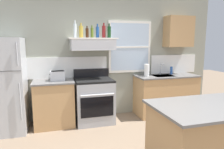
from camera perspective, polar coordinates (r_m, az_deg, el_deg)
name	(u,v)px	position (r m, az deg, el deg)	size (l,w,h in m)	color
back_wall	(103,56)	(4.54, -2.55, 5.17)	(5.40, 0.11, 2.70)	gray
refrigerator	(5,86)	(4.20, -27.79, -2.87)	(0.70, 0.72, 1.74)	#B7BABC
counter_left_of_stove	(54,103)	(4.26, -15.86, -7.72)	(0.79, 0.63, 0.91)	tan
toaster	(58,76)	(4.15, -14.99, -0.29)	(0.30, 0.20, 0.19)	silver
stove_range	(94,100)	(4.29, -5.03, -7.17)	(0.76, 0.69, 1.09)	#9EA0A5
range_hood_shelf	(92,44)	(4.21, -5.50, 8.52)	(0.96, 0.52, 0.24)	silver
bottle_clear_tall	(75,30)	(4.15, -10.29, 12.04)	(0.06, 0.06, 0.34)	silver
bottle_champagne_gold_foil	(81,32)	(4.15, -8.66, 11.79)	(0.08, 0.08, 0.29)	#B29333
bottle_brown_stout	(87,33)	(4.15, -6.97, 11.49)	(0.06, 0.06, 0.23)	#381E0F
bottle_olive_oil_square	(92,33)	(4.19, -5.60, 11.58)	(0.06, 0.06, 0.24)	#4C601E
bottle_blue_liqueur	(97,32)	(4.27, -4.08, 11.78)	(0.07, 0.07, 0.28)	#1E478C
bottle_red_label_wine	(104,32)	(4.27, -2.31, 11.90)	(0.07, 0.07, 0.30)	maroon
bottle_dark_green_wine	(109,32)	(4.26, -0.80, 11.83)	(0.07, 0.07, 0.29)	#143819
counter_right_with_sink	(166,94)	(4.92, 14.83, -5.41)	(1.43, 0.63, 0.91)	tan
sink_faucet	(161,67)	(4.83, 13.53, 1.97)	(0.03, 0.17, 0.28)	silver
paper_towel_roll	(147,70)	(4.57, 9.70, 1.19)	(0.11, 0.11, 0.27)	white
dish_soap_bottle	(171,70)	(4.99, 16.28, 1.09)	(0.06, 0.06, 0.18)	blue
kitchen_island	(208,140)	(2.91, 25.31, -16.27)	(1.40, 0.90, 0.91)	tan
upper_cabinet_right	(179,32)	(5.08, 18.16, 11.33)	(0.64, 0.32, 0.70)	tan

